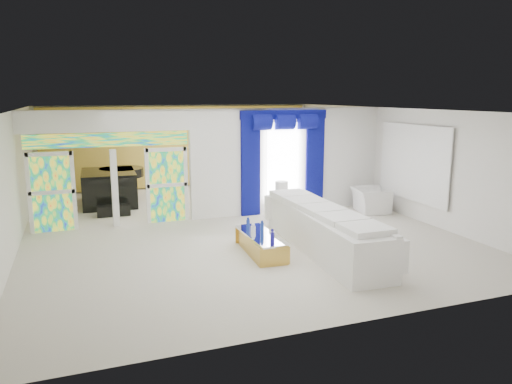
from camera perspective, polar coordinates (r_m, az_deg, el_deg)
name	(u,v)px	position (r m, az deg, el deg)	size (l,w,h in m)	color
floor	(229,226)	(12.87, -3.11, -3.92)	(12.00, 12.00, 0.00)	#B7AF9E
dividing_wall	(290,160)	(14.24, 3.93, 3.71)	(5.70, 0.18, 3.00)	white
dividing_header	(108,121)	(12.91, -16.90, 7.94)	(4.30, 0.18, 0.55)	white
stained_panel_left	(52,192)	(13.10, -22.69, -0.02)	(0.95, 0.04, 2.00)	#994C3F
stained_panel_right	(167,185)	(13.28, -10.33, 0.81)	(0.95, 0.04, 2.00)	#994C3F
stained_transom	(109,140)	(12.95, -16.78, 5.84)	(4.00, 0.05, 0.35)	#994C3F
window_pane	(283,163)	(14.06, 3.16, 3.41)	(1.00, 0.02, 2.30)	white
blue_drape_left	(250,166)	(13.67, -0.65, 2.99)	(0.55, 0.10, 2.80)	#07044B
blue_drape_right	(315,163)	(14.46, 6.85, 3.37)	(0.55, 0.10, 2.80)	#07044B
blue_pelmet	(284,115)	(13.91, 3.27, 8.99)	(2.60, 0.12, 0.25)	#07044B
wall_mirror	(414,163)	(13.97, 17.88, 3.25)	(0.04, 2.70, 1.90)	white
gold_curtains	(181,147)	(18.24, -8.68, 5.26)	(9.70, 0.12, 2.90)	gold
white_sofa	(323,231)	(10.83, 7.85, -4.55)	(0.98, 4.57, 0.87)	white
coffee_table	(261,244)	(10.61, 0.56, -6.08)	(0.60, 1.81, 0.40)	gold
console_table	(291,208)	(13.96, 4.09, -1.85)	(1.23, 0.39, 0.41)	white
table_lamp	(281,192)	(13.74, 2.98, 0.05)	(0.36, 0.36, 0.58)	silver
armchair	(371,200)	(14.67, 13.20, -0.92)	(1.07, 0.93, 0.69)	white
grand_piano	(109,188)	(15.90, -16.75, 0.48)	(1.58, 2.06, 1.04)	black
piano_bench	(114,211)	(14.41, -16.25, -2.08)	(0.91, 0.35, 0.30)	black
tv_console	(46,198)	(15.72, -23.23, -0.68)	(0.50, 0.45, 0.73)	#A78053
chandelier	(122,119)	(15.35, -15.39, 8.19)	(0.60, 0.60, 0.60)	gold
decanters	(260,230)	(10.57, 0.41, -4.45)	(0.23, 1.27, 0.25)	navy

